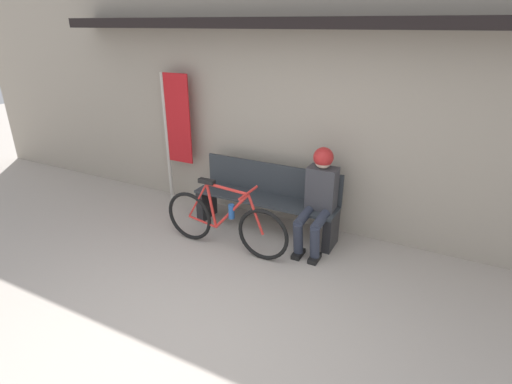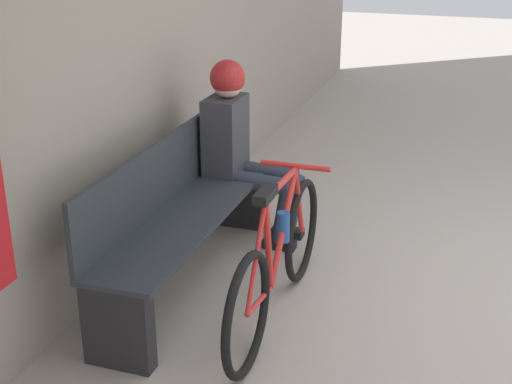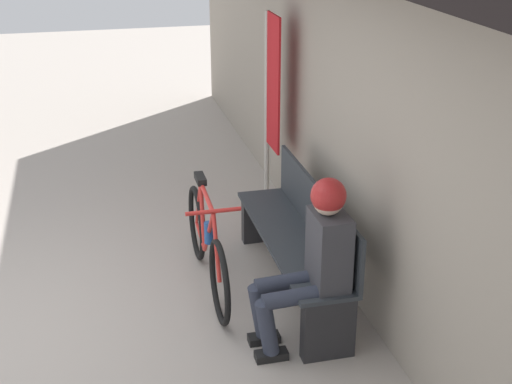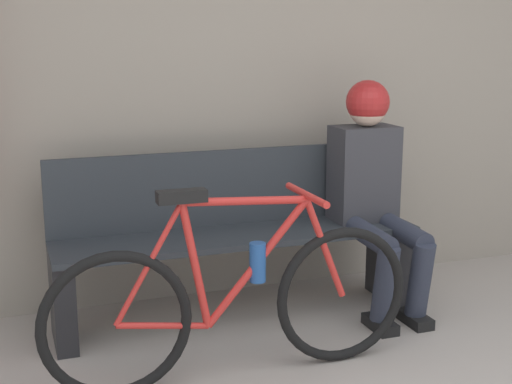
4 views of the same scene
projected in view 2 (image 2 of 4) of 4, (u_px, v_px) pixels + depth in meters
The scene contains 3 objects.
park_bench_near at pixel (180, 218), 4.18m from camera, with size 1.87×0.42×0.86m.
bicycle at pixel (278, 262), 3.82m from camera, with size 1.63×0.40×0.85m.
person_seated at pixel (240, 139), 4.68m from camera, with size 0.34×0.63×1.22m.
Camera 2 is at (-3.76, 0.47, 2.11)m, focal length 50.00 mm.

